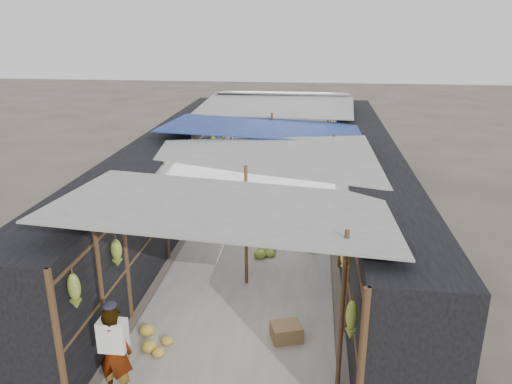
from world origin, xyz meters
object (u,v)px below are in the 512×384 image
at_px(crate_near, 286,332).
at_px(black_basin, 299,170).
at_px(vendor_elderly, 114,351).
at_px(vendor_seated, 315,198).
at_px(shopper_blue, 250,199).

height_order(crate_near, black_basin, crate_near).
xyz_separation_m(crate_near, vendor_elderly, (-2.41, -1.61, 0.59)).
bearing_deg(vendor_elderly, black_basin, -93.12).
height_order(crate_near, vendor_elderly, vendor_elderly).
bearing_deg(crate_near, black_basin, 71.96).
height_order(black_basin, vendor_seated, vendor_seated).
relative_size(vendor_elderly, shopper_blue, 0.85).
height_order(crate_near, vendor_seated, vendor_seated).
relative_size(black_basin, vendor_elderly, 0.43).
distance_m(black_basin, vendor_seated, 4.26).
xyz_separation_m(black_basin, vendor_elderly, (-2.28, -11.90, 0.65)).
bearing_deg(vendor_elderly, shopper_blue, -92.69).
bearing_deg(shopper_blue, vendor_seated, 24.09).
relative_size(crate_near, black_basin, 0.79).
bearing_deg(vendor_seated, crate_near, -38.22).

